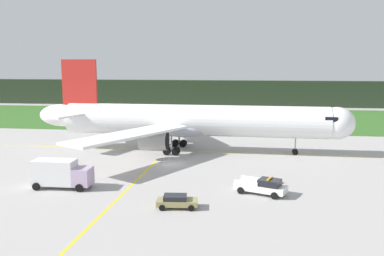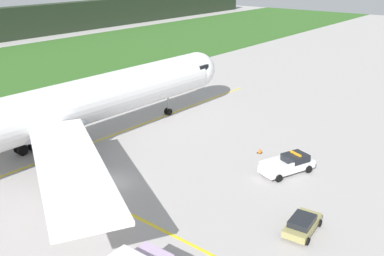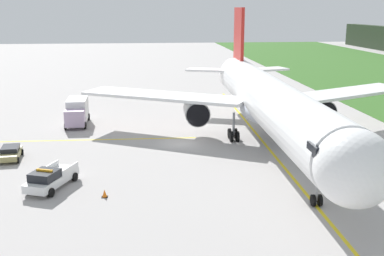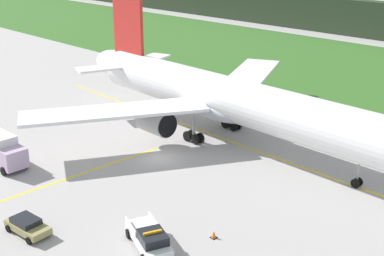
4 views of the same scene
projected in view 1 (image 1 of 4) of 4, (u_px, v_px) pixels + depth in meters
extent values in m
plane|color=#A6A29F|center=(170.00, 164.00, 59.05)|extent=(320.00, 320.00, 0.00)
cube|color=#326122|center=(206.00, 118.00, 108.38)|extent=(320.00, 46.34, 0.04)
cube|color=#243120|center=(215.00, 93.00, 138.88)|extent=(288.00, 4.05, 8.41)
cube|color=yellow|center=(194.00, 151.00, 67.58)|extent=(67.26, 1.66, 0.01)
cube|color=yellow|center=(122.00, 194.00, 45.42)|extent=(0.95, 31.89, 0.01)
cylinder|color=white|center=(194.00, 120.00, 66.79)|extent=(42.13, 5.81, 4.96)
ellipsoid|color=white|center=(337.00, 123.00, 63.47)|extent=(5.56, 5.07, 4.96)
ellipsoid|color=white|center=(62.00, 115.00, 70.13)|extent=(8.02, 3.88, 3.72)
ellipsoid|color=#B3BAC7|center=(181.00, 128.00, 67.32)|extent=(11.03, 5.43, 2.73)
cube|color=black|center=(329.00, 117.00, 63.51)|extent=(1.90, 4.75, 0.70)
cube|color=white|center=(165.00, 115.00, 78.79)|extent=(13.40, 20.24, 0.35)
cylinder|color=#9E9E9E|center=(173.00, 125.00, 75.00)|extent=(4.06, 2.92, 2.84)
cylinder|color=black|center=(184.00, 126.00, 74.69)|extent=(0.17, 2.61, 2.61)
cube|color=white|center=(130.00, 134.00, 57.20)|extent=(14.03, 20.05, 0.35)
cylinder|color=#9E9E9E|center=(154.00, 140.00, 60.70)|extent=(4.06, 2.92, 2.84)
cylinder|color=black|center=(167.00, 141.00, 60.40)|extent=(0.17, 2.61, 2.61)
cube|color=red|center=(80.00, 86.00, 68.86)|extent=(5.95, 0.56, 8.69)
cube|color=white|center=(87.00, 110.00, 73.34)|extent=(4.97, 7.76, 0.28)
cube|color=white|center=(68.00, 115.00, 65.92)|extent=(5.21, 7.78, 0.28)
cylinder|color=gray|center=(295.00, 144.00, 64.90)|extent=(0.20, 0.20, 2.62)
cylinder|color=black|center=(295.00, 151.00, 65.36)|extent=(0.90, 0.24, 0.90)
cylinder|color=black|center=(295.00, 152.00, 64.85)|extent=(0.90, 0.24, 0.90)
cylinder|color=gray|center=(179.00, 136.00, 70.90)|extent=(0.28, 0.28, 2.62)
cylinder|color=black|center=(183.00, 144.00, 70.66)|extent=(1.21, 0.32, 1.20)
cylinder|color=black|center=(184.00, 143.00, 71.34)|extent=(1.21, 0.32, 1.20)
cylinder|color=black|center=(175.00, 144.00, 70.87)|extent=(1.21, 0.32, 1.20)
cylinder|color=black|center=(176.00, 143.00, 71.55)|extent=(1.21, 0.32, 1.20)
cylinder|color=gray|center=(172.00, 143.00, 64.60)|extent=(0.28, 0.28, 2.62)
cylinder|color=black|center=(176.00, 151.00, 65.04)|extent=(1.21, 0.32, 1.20)
cylinder|color=black|center=(176.00, 152.00, 64.36)|extent=(1.21, 0.32, 1.20)
cylinder|color=black|center=(168.00, 151.00, 65.25)|extent=(1.21, 0.32, 1.20)
cylinder|color=black|center=(167.00, 151.00, 64.57)|extent=(1.21, 0.32, 1.20)
cube|color=silver|center=(261.00, 187.00, 45.53)|extent=(5.96, 3.92, 0.70)
cube|color=black|center=(270.00, 183.00, 44.94)|extent=(2.77, 2.56, 0.70)
cube|color=silver|center=(252.00, 179.00, 46.92)|extent=(2.54, 1.06, 0.45)
cube|color=silver|center=(246.00, 183.00, 45.24)|extent=(2.54, 1.06, 0.45)
cube|color=orange|center=(270.00, 179.00, 44.88)|extent=(0.70, 1.40, 0.16)
cylinder|color=black|center=(280.00, 191.00, 45.58)|extent=(0.80, 0.50, 0.76)
cylinder|color=black|center=(274.00, 196.00, 43.78)|extent=(0.80, 0.50, 0.76)
cylinder|color=black|center=(248.00, 186.00, 47.39)|extent=(0.80, 0.50, 0.76)
cylinder|color=black|center=(241.00, 191.00, 45.59)|extent=(0.80, 0.50, 0.76)
cube|color=#B69DBF|center=(83.00, 176.00, 47.29)|extent=(1.95, 2.44, 2.00)
cube|color=silver|center=(55.00, 172.00, 47.58)|extent=(4.84, 2.51, 2.83)
cylinder|color=#99999E|center=(63.00, 185.00, 47.72)|extent=(0.77, 0.12, 1.04)
cylinder|color=#99999E|center=(47.00, 184.00, 47.92)|extent=(0.77, 0.12, 1.04)
cylinder|color=black|center=(87.00, 182.00, 48.62)|extent=(0.91, 0.28, 0.90)
cylinder|color=black|center=(79.00, 188.00, 46.26)|extent=(0.91, 0.28, 0.90)
cylinder|color=black|center=(46.00, 181.00, 49.17)|extent=(0.91, 0.28, 0.90)
cylinder|color=black|center=(36.00, 187.00, 46.81)|extent=(0.91, 0.28, 0.90)
cube|color=#938A52|center=(177.00, 202.00, 41.19)|extent=(4.20, 2.19, 0.55)
cube|color=black|center=(175.00, 197.00, 41.12)|extent=(2.41, 1.80, 0.45)
cylinder|color=black|center=(192.00, 202.00, 42.09)|extent=(0.61, 0.24, 0.60)
cylinder|color=black|center=(191.00, 208.00, 40.27)|extent=(0.61, 0.24, 0.60)
cylinder|color=black|center=(164.00, 202.00, 42.19)|extent=(0.61, 0.24, 0.60)
cylinder|color=black|center=(162.00, 208.00, 40.37)|extent=(0.61, 0.24, 0.60)
cube|color=black|center=(281.00, 183.00, 49.74)|extent=(0.50, 0.50, 0.03)
cone|color=orange|center=(281.00, 180.00, 49.69)|extent=(0.38, 0.38, 0.60)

